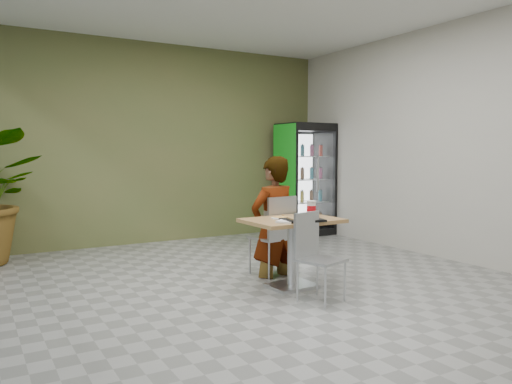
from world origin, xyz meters
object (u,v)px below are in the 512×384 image
chair_near (314,249)px  chair_far (276,230)px  dining_table (292,239)px  soda_cup (311,209)px  seated_woman (273,229)px  beverage_fridge (305,179)px  cafeteria_tray (303,220)px

chair_near → chair_far: bearing=62.3°
chair_near → dining_table: bearing=65.5°
chair_far → chair_near: bearing=71.2°
dining_table → soda_cup: (0.25, -0.00, 0.30)m
soda_cup → dining_table: bearing=179.7°
chair_near → seated_woman: seated_woman is taller
chair_far → seated_woman: bearing=-81.9°
chair_near → beverage_fridge: size_ratio=0.44×
seated_woman → cafeteria_tray: bearing=73.2°
seated_woman → cafeteria_tray: seated_woman is taller
cafeteria_tray → soda_cup: bearing=37.8°
dining_table → beverage_fridge: 3.59m
dining_table → seated_woman: seated_woman is taller
seated_woman → cafeteria_tray: (-0.11, -0.75, 0.21)m
dining_table → chair_near: (-0.06, -0.47, -0.03)m
dining_table → cafeteria_tray: cafeteria_tray is taller
seated_woman → chair_near: bearing=72.4°
chair_far → beverage_fridge: 3.13m
seated_woman → beverage_fridge: (2.08, 2.26, 0.42)m
chair_far → soda_cup: (0.13, -0.50, 0.28)m
chair_near → soda_cup: (0.31, 0.47, 0.33)m
seated_woman → cafeteria_tray: size_ratio=4.15×
soda_cup → seated_woman: bearing=104.7°
beverage_fridge → soda_cup: bearing=-125.2°
dining_table → soda_cup: soda_cup is taller
soda_cup → cafeteria_tray: 0.34m
seated_woman → soda_cup: seated_woman is taller
chair_far → seated_woman: size_ratio=0.55×
soda_cup → chair_near: bearing=-123.5°
dining_table → cafeteria_tray: 0.30m
dining_table → chair_far: 0.52m
soda_cup → beverage_fridge: beverage_fridge is taller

